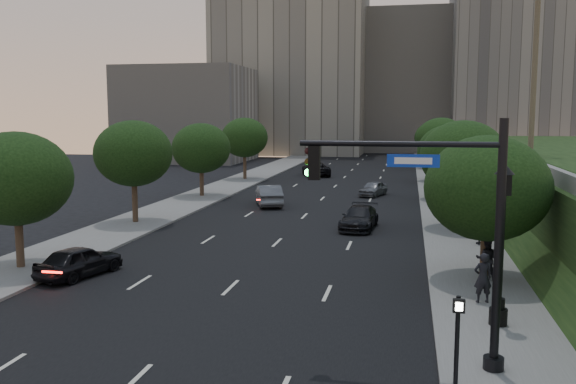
% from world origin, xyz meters
% --- Properties ---
extents(ground, '(160.00, 160.00, 0.00)m').
position_xyz_m(ground, '(0.00, 0.00, 0.00)').
color(ground, black).
rests_on(ground, ground).
extents(road_surface, '(16.00, 140.00, 0.02)m').
position_xyz_m(road_surface, '(0.00, 30.00, 0.01)').
color(road_surface, black).
rests_on(road_surface, ground).
extents(sidewalk_right, '(4.50, 140.00, 0.15)m').
position_xyz_m(sidewalk_right, '(10.25, 30.00, 0.07)').
color(sidewalk_right, slate).
rests_on(sidewalk_right, ground).
extents(sidewalk_left, '(4.50, 140.00, 0.15)m').
position_xyz_m(sidewalk_left, '(-10.25, 30.00, 0.07)').
color(sidewalk_left, slate).
rests_on(sidewalk_left, ground).
extents(parapet_wall, '(0.35, 90.00, 0.70)m').
position_xyz_m(parapet_wall, '(13.50, 28.00, 4.35)').
color(parapet_wall, slate).
rests_on(parapet_wall, embankment).
extents(office_block_left, '(26.00, 20.00, 32.00)m').
position_xyz_m(office_block_left, '(-14.00, 92.00, 16.00)').
color(office_block_left, gray).
rests_on(office_block_left, ground).
extents(office_block_mid, '(22.00, 18.00, 26.00)m').
position_xyz_m(office_block_mid, '(6.00, 102.00, 13.00)').
color(office_block_mid, '#AAA79C').
rests_on(office_block_mid, ground).
extents(office_block_right, '(20.00, 22.00, 36.00)m').
position_xyz_m(office_block_right, '(24.00, 96.00, 18.00)').
color(office_block_right, gray).
rests_on(office_block_right, ground).
extents(office_block_filler, '(18.00, 16.00, 14.00)m').
position_xyz_m(office_block_filler, '(-26.00, 70.00, 7.00)').
color(office_block_filler, '#AAA79C').
rests_on(office_block_filler, ground).
extents(tree_right_a, '(5.20, 5.20, 6.24)m').
position_xyz_m(tree_right_a, '(10.30, 8.00, 4.02)').
color(tree_right_a, '#38281C').
rests_on(tree_right_a, ground).
extents(tree_right_b, '(5.20, 5.20, 6.74)m').
position_xyz_m(tree_right_b, '(10.30, 20.00, 4.52)').
color(tree_right_b, '#38281C').
rests_on(tree_right_b, ground).
extents(tree_right_c, '(5.20, 5.20, 6.24)m').
position_xyz_m(tree_right_c, '(10.30, 33.00, 4.02)').
color(tree_right_c, '#38281C').
rests_on(tree_right_c, ground).
extents(tree_right_d, '(5.20, 5.20, 6.74)m').
position_xyz_m(tree_right_d, '(10.30, 47.00, 4.52)').
color(tree_right_d, '#38281C').
rests_on(tree_right_d, ground).
extents(tree_right_e, '(5.20, 5.20, 6.24)m').
position_xyz_m(tree_right_e, '(10.30, 62.00, 4.02)').
color(tree_right_e, '#38281C').
rests_on(tree_right_e, ground).
extents(tree_left_a, '(5.00, 5.00, 6.34)m').
position_xyz_m(tree_left_a, '(-10.30, 6.00, 4.21)').
color(tree_left_a, '#38281C').
rests_on(tree_left_a, ground).
extents(tree_left_b, '(5.00, 5.00, 6.71)m').
position_xyz_m(tree_left_b, '(-10.30, 18.00, 4.58)').
color(tree_left_b, '#38281C').
rests_on(tree_left_b, ground).
extents(tree_left_c, '(5.00, 5.00, 6.34)m').
position_xyz_m(tree_left_c, '(-10.30, 31.00, 4.21)').
color(tree_left_c, '#38281C').
rests_on(tree_left_c, ground).
extents(tree_left_d, '(5.00, 5.00, 6.71)m').
position_xyz_m(tree_left_d, '(-10.30, 45.00, 4.58)').
color(tree_left_d, '#38281C').
rests_on(tree_left_d, ground).
extents(traffic_signal_mast, '(5.68, 0.56, 7.00)m').
position_xyz_m(traffic_signal_mast, '(8.38, -1.62, 3.67)').
color(traffic_signal_mast, black).
rests_on(traffic_signal_mast, ground).
extents(street_lamp, '(0.64, 0.64, 5.62)m').
position_xyz_m(street_lamp, '(10.10, 2.14, 2.63)').
color(street_lamp, black).
rests_on(street_lamp, ground).
extents(pedestrian_signal, '(0.30, 0.33, 2.50)m').
position_xyz_m(pedestrian_signal, '(8.39, -2.82, 1.57)').
color(pedestrian_signal, black).
rests_on(pedestrian_signal, ground).
extents(sedan_near_left, '(2.71, 4.43, 1.41)m').
position_xyz_m(sedan_near_left, '(-7.00, 5.42, 0.70)').
color(sedan_near_left, black).
rests_on(sedan_near_left, ground).
extents(sedan_mid_left, '(3.29, 5.28, 1.64)m').
position_xyz_m(sedan_mid_left, '(-3.56, 27.34, 0.82)').
color(sedan_mid_left, '#54565B').
rests_on(sedan_mid_left, ground).
extents(sedan_far_left, '(4.29, 6.24, 1.58)m').
position_xyz_m(sedan_far_left, '(-3.41, 50.81, 0.79)').
color(sedan_far_left, black).
rests_on(sedan_far_left, ground).
extents(sedan_near_right, '(2.34, 4.99, 1.41)m').
position_xyz_m(sedan_near_right, '(4.13, 19.03, 0.70)').
color(sedan_near_right, black).
rests_on(sedan_near_right, ground).
extents(sedan_far_right, '(2.63, 4.15, 1.32)m').
position_xyz_m(sedan_far_right, '(4.09, 34.61, 0.66)').
color(sedan_far_right, slate).
rests_on(sedan_far_right, ground).
extents(pedestrian_a, '(0.78, 0.61, 1.88)m').
position_xyz_m(pedestrian_a, '(9.85, 4.55, 1.09)').
color(pedestrian_a, black).
rests_on(pedestrian_a, sidewalk_right).
extents(pedestrian_b, '(0.92, 0.75, 1.79)m').
position_xyz_m(pedestrian_b, '(10.37, 7.84, 1.04)').
color(pedestrian_b, black).
rests_on(pedestrian_b, sidewalk_right).
extents(pedestrian_c, '(1.05, 0.84, 1.67)m').
position_xyz_m(pedestrian_c, '(10.97, 15.12, 0.99)').
color(pedestrian_c, black).
rests_on(pedestrian_c, sidewalk_right).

